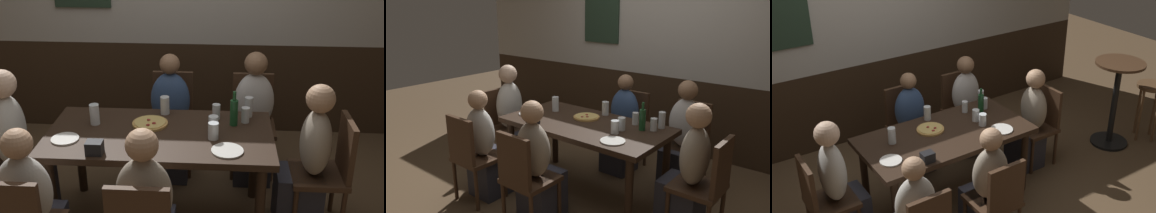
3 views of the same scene
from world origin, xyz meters
TOP-DOWN VIEW (x-y plane):
  - ground_plane at (0.00, 0.00)m, footprint 12.00×12.00m
  - wall_back at (-0.01, 1.65)m, footprint 6.40×0.13m
  - dining_table at (0.00, 0.00)m, footprint 1.64×0.84m
  - chair_right_far at (0.72, 0.83)m, footprint 0.40×0.40m
  - chair_mid_far at (0.00, 0.83)m, footprint 0.40×0.40m
  - chair_head_west at (-1.23, 0.00)m, footprint 0.40×0.40m
  - chair_head_east at (1.23, 0.00)m, footprint 0.40×0.40m
  - chair_left_near at (-0.72, -0.83)m, footprint 0.40×0.40m
  - chair_mid_near at (0.00, -0.83)m, footprint 0.40×0.40m
  - person_right_far at (0.72, 0.67)m, footprint 0.34×0.37m
  - person_mid_far at (-0.00, 0.67)m, footprint 0.34×0.37m
  - person_head_west at (-1.07, 0.00)m, footprint 0.37×0.34m
  - person_head_east at (1.07, 0.00)m, footprint 0.37×0.34m
  - person_left_near at (-0.72, -0.67)m, footprint 0.34×0.37m
  - person_mid_near at (0.00, -0.67)m, footprint 0.34×0.37m
  - pizza at (-0.09, 0.13)m, footprint 0.27×0.27m
  - tumbler_short at (0.39, 0.04)m, footprint 0.07×0.07m
  - pint_glass_stout at (0.39, -0.07)m, footprint 0.07×0.07m
  - tumbler_water at (0.65, 0.33)m, footprint 0.06×0.06m
  - pint_glass_pale at (-0.00, 0.34)m, footprint 0.07×0.07m
  - beer_glass_half at (-0.50, 0.12)m, footprint 0.07×0.07m
  - pint_glass_amber at (0.40, 0.26)m, footprint 0.06×0.06m
  - highball_clear at (0.62, 0.22)m, footprint 0.06×0.06m
  - beer_bottle_green at (0.54, 0.16)m, footprint 0.06×0.06m
  - plate_white_large at (0.49, -0.25)m, footprint 0.22×0.22m
  - plate_white_small at (-0.65, -0.15)m, footprint 0.20×0.20m
  - condiment_caddy at (-0.39, -0.34)m, footprint 0.11×0.09m

SIDE VIEW (x-z plane):
  - ground_plane at x=0.00m, z-range 0.00..0.00m
  - person_left_near at x=-0.72m, z-range -0.09..1.01m
  - person_mid_far at x=0.00m, z-range -0.09..1.02m
  - person_mid_near at x=0.00m, z-range -0.09..1.03m
  - person_right_far at x=0.72m, z-range -0.09..1.05m
  - person_head_east at x=1.07m, z-range -0.09..1.05m
  - chair_right_far at x=0.72m, z-range 0.06..0.94m
  - chair_mid_far at x=0.00m, z-range 0.06..0.94m
  - chair_head_west at x=-1.23m, z-range 0.06..0.94m
  - chair_head_east at x=1.23m, z-range 0.06..0.94m
  - chair_left_near at x=-0.72m, z-range 0.06..0.94m
  - chair_mid_near at x=0.00m, z-range 0.06..0.94m
  - person_head_west at x=-1.07m, z-range -0.09..1.11m
  - dining_table at x=0.00m, z-range 0.28..1.02m
  - plate_white_large at x=0.49m, z-range 0.74..0.75m
  - plate_white_small at x=-0.65m, z-range 0.74..0.75m
  - pizza at x=-0.09m, z-range 0.74..0.77m
  - condiment_caddy at x=-0.39m, z-range 0.74..0.83m
  - pint_glass_amber at x=0.40m, z-range 0.73..0.85m
  - highball_clear at x=0.62m, z-range 0.73..0.85m
  - pint_glass_stout at x=0.39m, z-range 0.73..0.85m
  - tumbler_short at x=0.39m, z-range 0.73..0.85m
  - pint_glass_pale at x=0.00m, z-range 0.73..0.88m
  - beer_glass_half at x=-0.50m, z-range 0.73..0.89m
  - tumbler_water at x=0.65m, z-range 0.73..0.89m
  - beer_bottle_green at x=0.54m, z-range 0.71..0.98m
  - wall_back at x=-0.01m, z-range 0.00..2.60m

